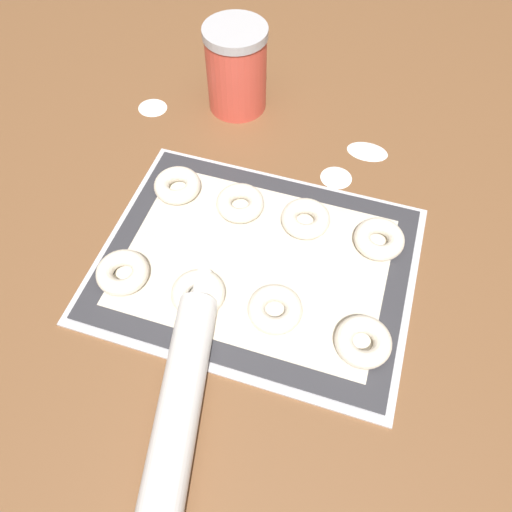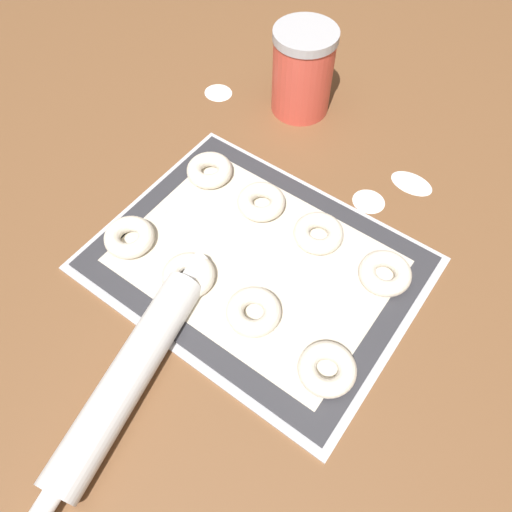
{
  "view_description": "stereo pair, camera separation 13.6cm",
  "coord_description": "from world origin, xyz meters",
  "px_view_note": "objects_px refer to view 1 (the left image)",
  "views": [
    {
      "loc": [
        0.12,
        -0.41,
        0.66
      ],
      "look_at": [
        -0.01,
        -0.01,
        0.02
      ],
      "focal_mm": 35.0,
      "sensor_mm": 36.0,
      "label": 1
    },
    {
      "loc": [
        0.24,
        -0.35,
        0.66
      ],
      "look_at": [
        -0.01,
        -0.01,
        0.02
      ],
      "focal_mm": 35.0,
      "sensor_mm": 36.0,
      "label": 2
    }
  ],
  "objects_px": {
    "bagel_front_mid_right": "(275,309)",
    "bagel_back_mid_right": "(305,219)",
    "bagel_front_far_right": "(363,341)",
    "bagel_back_far_right": "(379,239)",
    "baking_tray": "(256,263)",
    "bagel_back_far_left": "(177,185)",
    "rolling_pin": "(179,410)",
    "flour_canister": "(236,69)",
    "bagel_front_mid_left": "(198,293)",
    "bagel_back_mid_left": "(240,203)",
    "bagel_front_far_left": "(123,272)"
  },
  "relations": [
    {
      "from": "bagel_front_far_right",
      "to": "bagel_front_mid_left",
      "type": "bearing_deg",
      "value": 179.36
    },
    {
      "from": "bagel_front_mid_right",
      "to": "bagel_back_mid_right",
      "type": "relative_size",
      "value": 1.0
    },
    {
      "from": "bagel_back_far_left",
      "to": "flour_canister",
      "type": "relative_size",
      "value": 0.49
    },
    {
      "from": "bagel_front_far_left",
      "to": "bagel_back_mid_right",
      "type": "bearing_deg",
      "value": 37.67
    },
    {
      "from": "bagel_front_far_left",
      "to": "bagel_front_mid_right",
      "type": "height_order",
      "value": "same"
    },
    {
      "from": "bagel_front_mid_right",
      "to": "bagel_back_far_right",
      "type": "relative_size",
      "value": 1.0
    },
    {
      "from": "flour_canister",
      "to": "baking_tray",
      "type": "bearing_deg",
      "value": -66.91
    },
    {
      "from": "baking_tray",
      "to": "bagel_back_mid_right",
      "type": "height_order",
      "value": "bagel_back_mid_right"
    },
    {
      "from": "baking_tray",
      "to": "bagel_front_mid_left",
      "type": "bearing_deg",
      "value": -124.62
    },
    {
      "from": "bagel_front_far_right",
      "to": "bagel_back_far_left",
      "type": "distance_m",
      "value": 0.4
    },
    {
      "from": "bagel_front_mid_left",
      "to": "bagel_front_mid_right",
      "type": "height_order",
      "value": "same"
    },
    {
      "from": "flour_canister",
      "to": "rolling_pin",
      "type": "height_order",
      "value": "flour_canister"
    },
    {
      "from": "bagel_front_mid_right",
      "to": "bagel_back_mid_right",
      "type": "bearing_deg",
      "value": 89.82
    },
    {
      "from": "bagel_front_far_right",
      "to": "bagel_back_mid_right",
      "type": "relative_size",
      "value": 1.0
    },
    {
      "from": "bagel_front_far_left",
      "to": "bagel_back_far_left",
      "type": "xyz_separation_m",
      "value": [
        0.01,
        0.19,
        0.0
      ]
    },
    {
      "from": "bagel_front_mid_right",
      "to": "bagel_back_mid_left",
      "type": "height_order",
      "value": "same"
    },
    {
      "from": "bagel_front_far_right",
      "to": "rolling_pin",
      "type": "bearing_deg",
      "value": -141.18
    },
    {
      "from": "bagel_back_mid_left",
      "to": "rolling_pin",
      "type": "height_order",
      "value": "rolling_pin"
    },
    {
      "from": "bagel_front_mid_right",
      "to": "bagel_back_mid_left",
      "type": "xyz_separation_m",
      "value": [
        -0.11,
        0.17,
        0.0
      ]
    },
    {
      "from": "baking_tray",
      "to": "rolling_pin",
      "type": "relative_size",
      "value": 1.19
    },
    {
      "from": "bagel_front_mid_left",
      "to": "bagel_back_mid_right",
      "type": "height_order",
      "value": "same"
    },
    {
      "from": "baking_tray",
      "to": "bagel_front_mid_left",
      "type": "distance_m",
      "value": 0.11
    },
    {
      "from": "baking_tray",
      "to": "bagel_front_far_left",
      "type": "xyz_separation_m",
      "value": [
        -0.18,
        -0.09,
        0.02
      ]
    },
    {
      "from": "flour_canister",
      "to": "bagel_back_mid_right",
      "type": "bearing_deg",
      "value": -51.68
    },
    {
      "from": "bagel_front_far_left",
      "to": "bagel_front_far_right",
      "type": "bearing_deg",
      "value": -0.23
    },
    {
      "from": "baking_tray",
      "to": "bagel_back_far_left",
      "type": "distance_m",
      "value": 0.2
    },
    {
      "from": "bagel_front_far_left",
      "to": "bagel_back_mid_left",
      "type": "height_order",
      "value": "same"
    },
    {
      "from": "bagel_front_mid_left",
      "to": "bagel_back_far_right",
      "type": "relative_size",
      "value": 1.0
    },
    {
      "from": "bagel_front_mid_left",
      "to": "bagel_back_mid_right",
      "type": "xyz_separation_m",
      "value": [
        0.11,
        0.18,
        0.0
      ]
    },
    {
      "from": "bagel_front_far_left",
      "to": "bagel_back_mid_left",
      "type": "xyz_separation_m",
      "value": [
        0.12,
        0.18,
        0.0
      ]
    },
    {
      "from": "bagel_back_mid_left",
      "to": "bagel_front_far_left",
      "type": "bearing_deg",
      "value": -124.65
    },
    {
      "from": "bagel_front_far_right",
      "to": "bagel_back_far_left",
      "type": "height_order",
      "value": "same"
    },
    {
      "from": "bagel_front_mid_right",
      "to": "bagel_back_far_right",
      "type": "distance_m",
      "value": 0.21
    },
    {
      "from": "bagel_front_mid_right",
      "to": "flour_canister",
      "type": "relative_size",
      "value": 0.49
    },
    {
      "from": "bagel_front_far_right",
      "to": "flour_canister",
      "type": "bearing_deg",
      "value": 127.0
    },
    {
      "from": "baking_tray",
      "to": "bagel_back_mid_right",
      "type": "xyz_separation_m",
      "value": [
        0.05,
        0.09,
        0.02
      ]
    },
    {
      "from": "bagel_back_mid_left",
      "to": "bagel_back_mid_right",
      "type": "bearing_deg",
      "value": 0.56
    },
    {
      "from": "bagel_back_far_left",
      "to": "bagel_back_far_right",
      "type": "relative_size",
      "value": 1.0
    },
    {
      "from": "bagel_front_mid_left",
      "to": "bagel_back_far_left",
      "type": "relative_size",
      "value": 1.0
    },
    {
      "from": "bagel_back_far_left",
      "to": "bagel_back_mid_right",
      "type": "relative_size",
      "value": 1.0
    },
    {
      "from": "rolling_pin",
      "to": "bagel_back_far_left",
      "type": "bearing_deg",
      "value": 112.96
    },
    {
      "from": "bagel_back_mid_right",
      "to": "flour_canister",
      "type": "bearing_deg",
      "value": 128.32
    },
    {
      "from": "bagel_back_mid_left",
      "to": "bagel_back_mid_right",
      "type": "relative_size",
      "value": 1.0
    },
    {
      "from": "bagel_back_far_left",
      "to": "bagel_back_far_right",
      "type": "distance_m",
      "value": 0.34
    },
    {
      "from": "bagel_front_far_left",
      "to": "bagel_back_mid_left",
      "type": "bearing_deg",
      "value": 55.35
    },
    {
      "from": "bagel_back_far_left",
      "to": "bagel_back_mid_left",
      "type": "height_order",
      "value": "same"
    },
    {
      "from": "bagel_back_far_left",
      "to": "bagel_back_mid_right",
      "type": "distance_m",
      "value": 0.22
    },
    {
      "from": "baking_tray",
      "to": "bagel_back_far_right",
      "type": "xyz_separation_m",
      "value": [
        0.17,
        0.09,
        0.02
      ]
    },
    {
      "from": "baking_tray",
      "to": "bagel_back_far_right",
      "type": "bearing_deg",
      "value": 27.07
    },
    {
      "from": "bagel_front_far_left",
      "to": "bagel_front_far_right",
      "type": "xyz_separation_m",
      "value": [
        0.36,
        -0.0,
        0.0
      ]
    }
  ]
}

